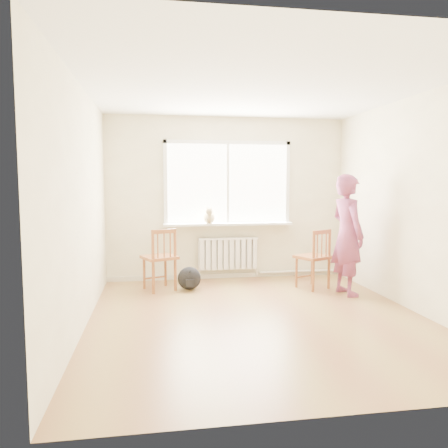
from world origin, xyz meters
name	(u,v)px	position (x,y,z in m)	size (l,w,h in m)	color
floor	(258,318)	(0.00, 0.00, 0.00)	(4.50, 4.50, 0.00)	olive
ceiling	(260,88)	(0.00, 0.00, 2.70)	(4.50, 4.50, 0.00)	white
back_wall	(227,199)	(0.00, 2.25, 1.35)	(4.00, 0.01, 2.70)	beige
window	(228,180)	(0.00, 2.22, 1.66)	(2.12, 0.05, 1.42)	white
windowsill	(228,224)	(0.00, 2.14, 0.93)	(2.15, 0.22, 0.04)	white
radiator	(228,253)	(0.00, 2.16, 0.44)	(1.00, 0.12, 0.55)	white
heating_pipe	(299,271)	(1.25, 2.19, 0.08)	(0.04, 0.04, 1.40)	silver
baseboard	(227,275)	(0.00, 2.23, 0.04)	(4.00, 0.03, 0.08)	beige
chair_left	(161,259)	(-1.13, 1.53, 0.47)	(0.60, 0.59, 0.94)	#9C532D
chair_right	(315,259)	(1.20, 1.28, 0.46)	(0.60, 0.59, 0.92)	#9C532D
person	(347,235)	(1.52, 0.89, 0.87)	(0.63, 0.42, 1.74)	#C94360
cat	(209,217)	(-0.33, 2.05, 1.07)	(0.22, 0.43, 0.29)	beige
backpack	(189,278)	(-0.71, 1.51, 0.18)	(0.35, 0.26, 0.35)	black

